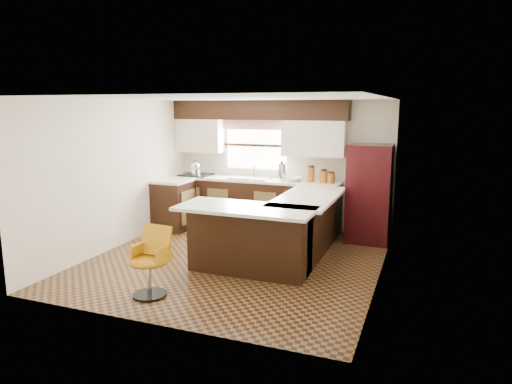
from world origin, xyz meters
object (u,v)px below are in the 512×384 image
at_px(refrigerator, 369,193).
at_px(bar_chair, 148,262).
at_px(peninsula_long, 304,227).
at_px(peninsula_return, 250,240).

xyz_separation_m(refrigerator, bar_chair, (-2.18, -3.34, -0.41)).
height_order(refrigerator, bar_chair, refrigerator).
distance_m(peninsula_long, refrigerator, 1.45).
xyz_separation_m(peninsula_long, peninsula_return, (-0.53, -0.97, 0.00)).
height_order(peninsula_long, bar_chair, peninsula_long).
distance_m(peninsula_long, bar_chair, 2.59).
bearing_deg(refrigerator, peninsula_long, -126.00).
xyz_separation_m(peninsula_return, refrigerator, (1.35, 2.11, 0.38)).
relative_size(peninsula_long, peninsula_return, 1.18).
xyz_separation_m(peninsula_return, bar_chair, (-0.83, -1.23, -0.02)).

